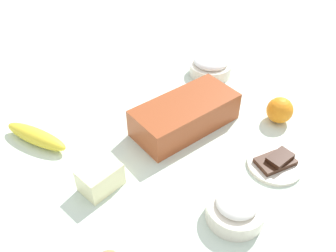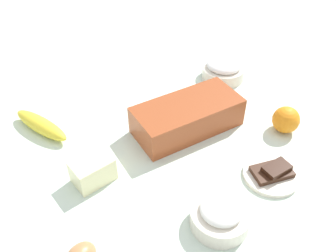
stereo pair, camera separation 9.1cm
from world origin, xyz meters
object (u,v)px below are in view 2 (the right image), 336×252
(banana, at_px, (41,125))
(butter_block, at_px, (93,171))
(chocolate_plate, at_px, (272,173))
(loaf_pan, at_px, (187,116))
(flour_bowl, at_px, (222,214))
(sugar_bowl, at_px, (223,69))
(orange_fruit, at_px, (286,120))

(banana, relative_size, butter_block, 2.11)
(butter_block, height_order, chocolate_plate, butter_block)
(loaf_pan, height_order, banana, loaf_pan)
(banana, bearing_deg, flour_bowl, -54.89)
(sugar_bowl, relative_size, banana, 0.70)
(loaf_pan, distance_m, chocolate_plate, 0.26)
(sugar_bowl, bearing_deg, butter_block, -150.87)
(flour_bowl, height_order, butter_block, flour_bowl)
(loaf_pan, height_order, chocolate_plate, loaf_pan)
(loaf_pan, bearing_deg, chocolate_plate, -72.86)
(orange_fruit, xyz_separation_m, butter_block, (-0.51, 0.02, -0.01))
(loaf_pan, bearing_deg, flour_bowl, -109.64)
(orange_fruit, relative_size, butter_block, 0.79)
(loaf_pan, distance_m, flour_bowl, 0.30)
(banana, bearing_deg, sugar_bowl, 4.91)
(flour_bowl, xyz_separation_m, banana, (-0.30, 0.43, -0.01))
(loaf_pan, xyz_separation_m, chocolate_plate, (0.11, -0.23, -0.03))
(sugar_bowl, relative_size, orange_fruit, 1.89)
(chocolate_plate, bearing_deg, banana, 142.43)
(loaf_pan, distance_m, orange_fruit, 0.26)
(banana, xyz_separation_m, chocolate_plate, (0.47, -0.36, -0.01))
(sugar_bowl, relative_size, butter_block, 1.49)
(sugar_bowl, relative_size, chocolate_plate, 1.03)
(loaf_pan, xyz_separation_m, banana, (-0.36, 0.13, -0.02))
(flour_bowl, relative_size, banana, 0.64)
(butter_block, distance_m, chocolate_plate, 0.41)
(sugar_bowl, distance_m, banana, 0.57)
(loaf_pan, height_order, orange_fruit, loaf_pan)
(butter_block, xyz_separation_m, chocolate_plate, (0.38, -0.14, -0.02))
(sugar_bowl, height_order, banana, sugar_bowl)
(flour_bowl, bearing_deg, loaf_pan, 79.00)
(flour_bowl, distance_m, banana, 0.53)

